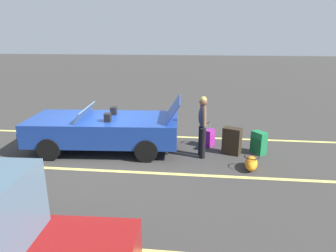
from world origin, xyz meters
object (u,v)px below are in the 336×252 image
(duffel_bag, at_px, (251,163))
(traveler_person, at_px, (203,123))
(convertible_car, at_px, (98,129))
(suitcase_large_black, at_px, (232,141))
(suitcase_medium_bright, at_px, (259,143))
(suitcase_small_carryon, at_px, (209,138))

(duffel_bag, distance_m, traveler_person, 1.58)
(convertible_car, xyz_separation_m, duffel_bag, (-4.15, 0.90, -0.43))
(convertible_car, bearing_deg, duffel_bag, 163.84)
(suitcase_large_black, xyz_separation_m, suitcase_medium_bright, (-0.74, -0.11, -0.06))
(duffel_bag, bearing_deg, suitcase_large_black, -68.20)
(duffel_bag, bearing_deg, suitcase_small_carryon, -56.73)
(suitcase_large_black, relative_size, suitcase_medium_bright, 1.19)
(convertible_car, xyz_separation_m, suitcase_medium_bright, (-4.49, -0.18, -0.28))
(convertible_car, height_order, suitcase_medium_bright, convertible_car)
(suitcase_large_black, distance_m, suitcase_medium_bright, 0.75)
(suitcase_small_carryon, distance_m, traveler_person, 1.09)
(convertible_car, height_order, traveler_person, traveler_person)
(suitcase_medium_bright, bearing_deg, duffel_bag, 35.41)
(suitcase_small_carryon, bearing_deg, suitcase_medium_bright, 10.79)
(traveler_person, bearing_deg, convertible_car, -15.91)
(convertible_car, distance_m, duffel_bag, 4.27)
(suitcase_large_black, relative_size, traveler_person, 0.45)
(convertible_car, relative_size, suitcase_medium_bright, 6.98)
(convertible_car, relative_size, suitcase_large_black, 5.84)
(convertible_car, xyz_separation_m, traveler_person, (-2.94, 0.22, 0.34))
(suitcase_large_black, bearing_deg, traveler_person, 133.67)
(suitcase_medium_bright, xyz_separation_m, traveler_person, (1.55, 0.40, 0.62))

